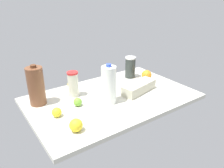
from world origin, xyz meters
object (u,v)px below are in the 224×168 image
at_px(egg_carton, 139,87).
at_px(orange_far_back, 147,75).
at_px(milk_jug, 109,85).
at_px(lemon_loose, 57,112).
at_px(chocolate_milk_jug, 36,86).
at_px(lemon_near_front, 71,84).
at_px(shaker_bottle, 130,67).
at_px(tumbler_cup, 73,84).
at_px(lemon_beside_bowl, 76,125).
at_px(lime_by_jug, 78,102).

relative_size(egg_carton, orange_far_back, 3.49).
distance_m(milk_jug, lemon_loose, 0.39).
bearing_deg(chocolate_milk_jug, milk_jug, -32.69).
bearing_deg(lemon_near_front, shaker_bottle, -8.98).
bearing_deg(egg_carton, orange_far_back, 22.27).
bearing_deg(tumbler_cup, milk_jug, -56.42).
bearing_deg(tumbler_cup, shaker_bottle, 4.80).
bearing_deg(shaker_bottle, lemon_beside_bowl, -149.09).
relative_size(milk_jug, lemon_near_front, 4.41).
bearing_deg(lemon_beside_bowl, lemon_near_front, 67.14).
bearing_deg(shaker_bottle, milk_jug, -146.20).
relative_size(chocolate_milk_jug, lemon_near_front, 4.43).
bearing_deg(lemon_beside_bowl, lime_by_jug, 61.43).
bearing_deg(egg_carton, lemon_loose, 166.09).
height_order(chocolate_milk_jug, orange_far_back, chocolate_milk_jug).
height_order(shaker_bottle, egg_carton, shaker_bottle).
relative_size(chocolate_milk_jug, milk_jug, 1.00).
relative_size(shaker_bottle, lemon_beside_bowl, 2.46).
bearing_deg(tumbler_cup, lemon_beside_bowl, -114.31).
distance_m(egg_carton, lemon_near_front, 0.53).
bearing_deg(lemon_near_front, orange_far_back, -19.17).
bearing_deg(tumbler_cup, lemon_near_front, 71.80).
distance_m(milk_jug, orange_far_back, 0.53).
distance_m(milk_jug, lemon_near_front, 0.40).
bearing_deg(tumbler_cup, lemon_loose, -136.69).
bearing_deg(tumbler_cup, orange_far_back, -6.98).
relative_size(orange_far_back, lemon_loose, 1.42).
bearing_deg(chocolate_milk_jug, lemon_loose, -80.11).
xyz_separation_m(chocolate_milk_jug, lemon_beside_bowl, (0.07, -0.44, -0.10)).
bearing_deg(orange_far_back, milk_jug, -162.97).
bearing_deg(lemon_loose, tumbler_cup, 43.31).
height_order(tumbler_cup, orange_far_back, tumbler_cup).
bearing_deg(orange_far_back, shaker_bottle, 121.67).
bearing_deg(shaker_bottle, lemon_loose, -162.43).
distance_m(lemon_beside_bowl, lime_by_jug, 0.29).
distance_m(egg_carton, orange_far_back, 0.26).
bearing_deg(shaker_bottle, lemon_near_front, 171.02).
xyz_separation_m(chocolate_milk_jug, lemon_near_front, (0.30, 0.10, -0.10)).
bearing_deg(lime_by_jug, tumbler_cup, 73.37).
distance_m(milk_jug, lime_by_jug, 0.24).
relative_size(lime_by_jug, lemon_loose, 0.95).
relative_size(chocolate_milk_jug, orange_far_back, 3.25).
bearing_deg(milk_jug, chocolate_milk_jug, 147.31).
bearing_deg(lemon_near_front, tumbler_cup, -108.20).
relative_size(shaker_bottle, chocolate_milk_jug, 0.66).
xyz_separation_m(egg_carton, lime_by_jug, (-0.48, 0.07, -0.01)).
bearing_deg(milk_jug, shaker_bottle, 33.80).
bearing_deg(egg_carton, milk_jug, 169.63).
relative_size(egg_carton, lime_by_jug, 5.21).
bearing_deg(lemon_near_front, milk_jug, -73.07).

